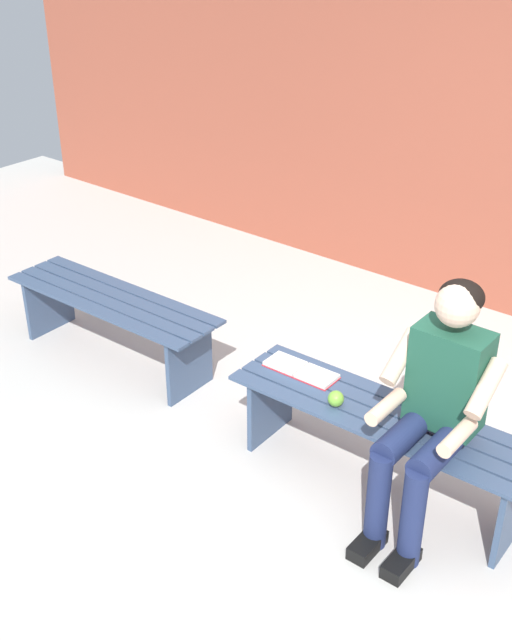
{
  "coord_description": "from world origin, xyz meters",
  "views": [
    {
      "loc": [
        -1.52,
        2.92,
        2.77
      ],
      "look_at": [
        0.7,
        0.15,
        0.81
      ],
      "focal_mm": 44.56,
      "sensor_mm": 36.0,
      "label": 1
    }
  ],
  "objects_px": {
    "bench_far": "(113,313)",
    "bench_near": "(383,431)",
    "book_open": "(301,370)",
    "person_seated": "(434,404)",
    "apple": "(336,399)"
  },
  "relations": [
    {
      "from": "bench_near",
      "to": "person_seated",
      "type": "height_order",
      "value": "person_seated"
    },
    {
      "from": "apple",
      "to": "book_open",
      "type": "bearing_deg",
      "value": -24.22
    },
    {
      "from": "book_open",
      "to": "bench_far",
      "type": "bearing_deg",
      "value": 0.47
    },
    {
      "from": "person_seated",
      "to": "bench_near",
      "type": "bearing_deg",
      "value": -18.83
    },
    {
      "from": "bench_near",
      "to": "book_open",
      "type": "distance_m",
      "value": 0.56
    },
    {
      "from": "bench_near",
      "to": "book_open",
      "type": "relative_size",
      "value": 4.0
    },
    {
      "from": "bench_far",
      "to": "book_open",
      "type": "distance_m",
      "value": 1.46
    },
    {
      "from": "bench_far",
      "to": "bench_near",
      "type": "bearing_deg",
      "value": 180.0
    },
    {
      "from": "bench_near",
      "to": "book_open",
      "type": "xyz_separation_m",
      "value": [
        0.55,
        -0.04,
        0.12
      ]
    },
    {
      "from": "bench_far",
      "to": "person_seated",
      "type": "relative_size",
      "value": 1.23
    },
    {
      "from": "apple",
      "to": "person_seated",
      "type": "bearing_deg",
      "value": 179.81
    },
    {
      "from": "bench_near",
      "to": "book_open",
      "type": "height_order",
      "value": "book_open"
    },
    {
      "from": "bench_far",
      "to": "person_seated",
      "type": "bearing_deg",
      "value": 177.49
    },
    {
      "from": "person_seated",
      "to": "book_open",
      "type": "bearing_deg",
      "value": -9.8
    },
    {
      "from": "bench_far",
      "to": "book_open",
      "type": "height_order",
      "value": "book_open"
    }
  ]
}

